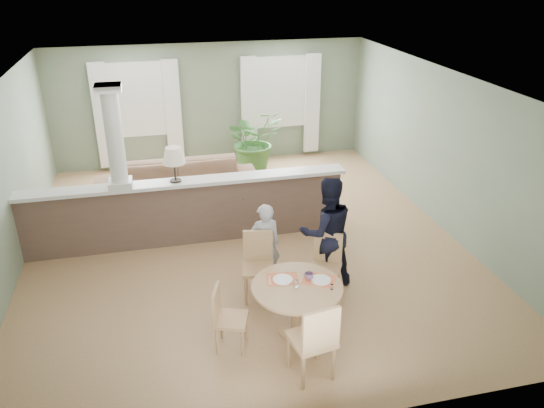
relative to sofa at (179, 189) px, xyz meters
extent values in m
plane|color=tan|center=(0.96, -1.44, -0.44)|extent=(8.00, 8.00, 0.00)
cube|color=gray|center=(0.96, 2.56, 0.91)|extent=(7.00, 0.02, 2.70)
cube|color=gray|center=(-2.54, -1.44, 0.91)|extent=(0.02, 8.00, 2.70)
cube|color=gray|center=(4.46, -1.44, 0.91)|extent=(0.02, 8.00, 2.70)
cube|color=gray|center=(0.96, -5.44, 0.91)|extent=(7.00, 0.02, 2.70)
cube|color=white|center=(0.96, -1.44, 2.26)|extent=(7.00, 8.00, 0.02)
cube|color=white|center=(-0.64, 2.53, 1.11)|extent=(1.10, 0.02, 1.50)
cube|color=white|center=(-0.64, 2.50, 1.11)|extent=(1.22, 0.04, 1.62)
cube|color=white|center=(2.56, 2.53, 1.11)|extent=(1.10, 0.02, 1.50)
cube|color=white|center=(2.56, 2.50, 1.11)|extent=(1.22, 0.04, 1.62)
cube|color=white|center=(-1.39, 2.44, 0.81)|extent=(0.35, 0.10, 2.30)
cube|color=white|center=(0.11, 2.44, 0.81)|extent=(0.35, 0.10, 2.30)
cube|color=white|center=(1.81, 2.44, 0.81)|extent=(0.35, 0.10, 2.30)
cube|color=white|center=(3.31, 2.44, 0.81)|extent=(0.35, 0.10, 2.30)
cube|color=brown|center=(0.06, -1.24, 0.08)|extent=(5.20, 0.22, 1.05)
cube|color=white|center=(0.06, -1.24, 0.64)|extent=(5.32, 0.36, 0.06)
cube|color=white|center=(-0.94, -1.24, 0.72)|extent=(0.36, 0.36, 0.10)
cylinder|color=white|center=(-0.94, -1.24, 1.46)|extent=(0.26, 0.26, 1.39)
cube|color=white|center=(-0.94, -1.24, 2.21)|extent=(0.38, 0.38, 0.10)
cylinder|color=black|center=(-0.09, -1.24, 0.68)|extent=(0.18, 0.18, 0.03)
cylinder|color=black|center=(-0.09, -1.24, 0.84)|extent=(0.03, 0.03, 0.28)
cone|color=beige|center=(-0.09, -1.24, 1.11)|extent=(0.36, 0.36, 0.26)
imported|color=#846348|center=(0.00, 0.00, 0.00)|extent=(3.02, 1.19, 0.88)
imported|color=#366829|center=(1.79, 1.76, 0.26)|extent=(1.59, 1.50, 1.41)
cylinder|color=tan|center=(1.18, -3.93, -0.42)|extent=(0.48, 0.48, 0.04)
cylinder|color=tan|center=(1.18, -3.93, -0.10)|extent=(0.13, 0.13, 0.61)
cylinder|color=tan|center=(1.18, -3.93, 0.23)|extent=(1.14, 1.14, 0.04)
cube|color=red|center=(1.04, -3.74, 0.25)|extent=(0.44, 0.35, 0.01)
cube|color=red|center=(1.49, -3.87, 0.25)|extent=(0.49, 0.45, 0.01)
cylinder|color=white|center=(1.04, -3.77, 0.26)|extent=(0.25, 0.25, 0.01)
cylinder|color=white|center=(1.50, -3.89, 0.26)|extent=(0.25, 0.25, 0.01)
cylinder|color=white|center=(1.16, -3.95, 0.30)|extent=(0.07, 0.07, 0.08)
cube|color=silver|center=(0.98, -3.81, 0.27)|extent=(0.04, 0.17, 0.00)
cube|color=silver|center=(0.87, -3.75, 0.25)|extent=(0.04, 0.20, 0.00)
cylinder|color=white|center=(1.57, -4.10, 0.28)|extent=(0.04, 0.04, 0.07)
cylinder|color=silver|center=(1.57, -4.10, 0.32)|extent=(0.04, 0.04, 0.01)
imported|color=#2566AE|center=(1.36, -3.82, 0.29)|extent=(0.13, 0.13, 0.09)
cube|color=tan|center=(0.87, -3.09, 0.02)|extent=(0.50, 0.50, 0.05)
cylinder|color=tan|center=(0.66, -3.22, -0.22)|extent=(0.04, 0.04, 0.44)
cylinder|color=tan|center=(1.00, -3.29, -0.22)|extent=(0.04, 0.04, 0.44)
cylinder|color=tan|center=(0.73, -2.88, -0.22)|extent=(0.04, 0.04, 0.44)
cylinder|color=tan|center=(1.07, -2.95, -0.22)|extent=(0.04, 0.04, 0.44)
cube|color=tan|center=(0.90, -2.89, 0.28)|extent=(0.41, 0.12, 0.47)
cube|color=tan|center=(1.77, -3.28, 0.01)|extent=(0.57, 0.57, 0.05)
cylinder|color=tan|center=(1.54, -3.35, -0.23)|extent=(0.04, 0.04, 0.43)
cylinder|color=tan|center=(1.83, -3.51, -0.23)|extent=(0.04, 0.04, 0.43)
cylinder|color=tan|center=(1.70, -3.06, -0.23)|extent=(0.04, 0.04, 0.43)
cylinder|color=tan|center=(2.00, -3.22, -0.23)|extent=(0.04, 0.04, 0.43)
cube|color=tan|center=(1.86, -3.12, 0.26)|extent=(0.37, 0.22, 0.46)
cube|color=tan|center=(1.13, -4.71, 0.05)|extent=(0.53, 0.53, 0.05)
cylinder|color=tan|center=(1.28, -4.50, -0.20)|extent=(0.04, 0.04, 0.47)
cylinder|color=tan|center=(0.92, -4.56, -0.20)|extent=(0.04, 0.04, 0.47)
cylinder|color=tan|center=(1.35, -4.87, -0.20)|extent=(0.04, 0.04, 0.47)
cylinder|color=tan|center=(0.98, -4.93, -0.20)|extent=(0.04, 0.04, 0.47)
cube|color=tan|center=(1.17, -4.92, 0.33)|extent=(0.44, 0.12, 0.51)
cube|color=tan|center=(0.33, -4.05, -0.03)|extent=(0.48, 0.48, 0.05)
cylinder|color=tan|center=(0.43, -4.24, -0.25)|extent=(0.04, 0.04, 0.39)
cylinder|color=tan|center=(0.53, -3.95, -0.25)|extent=(0.04, 0.04, 0.39)
cylinder|color=tan|center=(0.14, -4.14, -0.25)|extent=(0.04, 0.04, 0.39)
cylinder|color=tan|center=(0.23, -3.85, -0.25)|extent=(0.04, 0.04, 0.39)
cube|color=tan|center=(0.17, -3.99, 0.19)|extent=(0.15, 0.35, 0.42)
imported|color=#A0A0A5|center=(1.03, -2.76, 0.20)|extent=(0.48, 0.33, 1.28)
imported|color=black|center=(1.89, -2.92, 0.39)|extent=(0.81, 0.63, 1.66)
camera|label=1|loc=(-0.37, -9.20, 3.92)|focal=35.00mm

